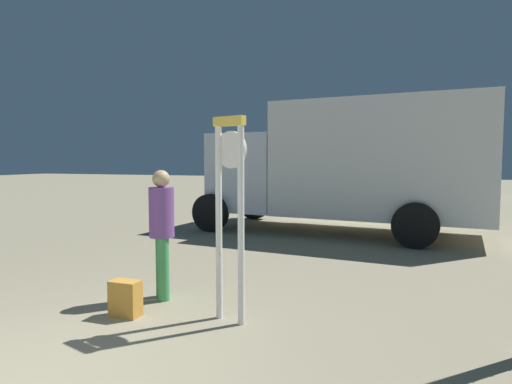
{
  "coord_description": "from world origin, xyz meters",
  "views": [
    {
      "loc": [
        2.77,
        -2.16,
        1.73
      ],
      "look_at": [
        0.39,
        4.55,
        1.2
      ],
      "focal_mm": 30.54,
      "sensor_mm": 36.0,
      "label": 1
    }
  ],
  "objects_px": {
    "person_near_clock": "(162,227)",
    "box_truck_far": "(390,162)",
    "standing_clock": "(230,199)",
    "box_truck_near": "(352,163)",
    "backpack": "(126,299)"
  },
  "relations": [
    {
      "from": "standing_clock",
      "to": "box_truck_far",
      "type": "relative_size",
      "value": 0.31
    },
    {
      "from": "standing_clock",
      "to": "backpack",
      "type": "bearing_deg",
      "value": -167.52
    },
    {
      "from": "standing_clock",
      "to": "box_truck_far",
      "type": "xyz_separation_m",
      "value": [
        0.87,
        18.04,
        0.31
      ]
    },
    {
      "from": "person_near_clock",
      "to": "backpack",
      "type": "xyz_separation_m",
      "value": [
        -0.06,
        -0.67,
        -0.7
      ]
    },
    {
      "from": "person_near_clock",
      "to": "box_truck_near",
      "type": "bearing_deg",
      "value": 74.45
    },
    {
      "from": "backpack",
      "to": "box_truck_near",
      "type": "height_order",
      "value": "box_truck_near"
    },
    {
      "from": "backpack",
      "to": "person_near_clock",
      "type": "bearing_deg",
      "value": 84.91
    },
    {
      "from": "person_near_clock",
      "to": "box_truck_near",
      "type": "distance_m",
      "value": 5.99
    },
    {
      "from": "person_near_clock",
      "to": "box_truck_near",
      "type": "relative_size",
      "value": 0.24
    },
    {
      "from": "box_truck_near",
      "to": "box_truck_far",
      "type": "bearing_deg",
      "value": 88.26
    },
    {
      "from": "person_near_clock",
      "to": "box_truck_far",
      "type": "relative_size",
      "value": 0.23
    },
    {
      "from": "person_near_clock",
      "to": "box_truck_far",
      "type": "bearing_deg",
      "value": 83.67
    },
    {
      "from": "standing_clock",
      "to": "box_truck_near",
      "type": "distance_m",
      "value": 6.17
    },
    {
      "from": "standing_clock",
      "to": "person_near_clock",
      "type": "relative_size",
      "value": 1.36
    },
    {
      "from": "standing_clock",
      "to": "box_truck_far",
      "type": "distance_m",
      "value": 18.06
    }
  ]
}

